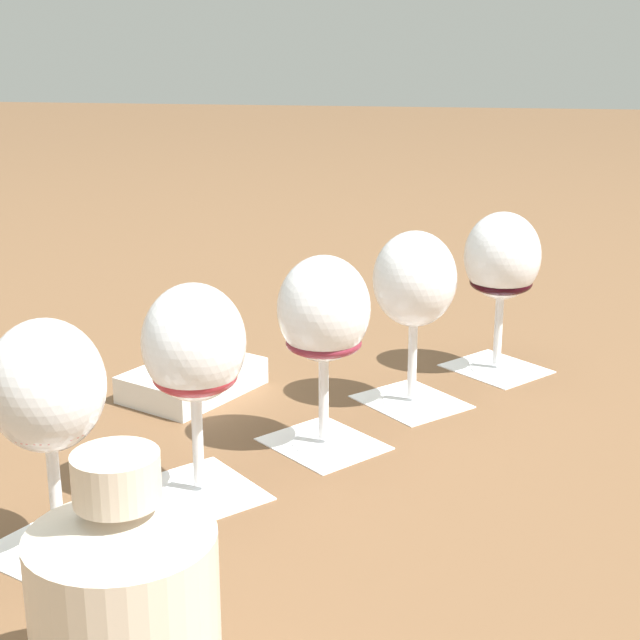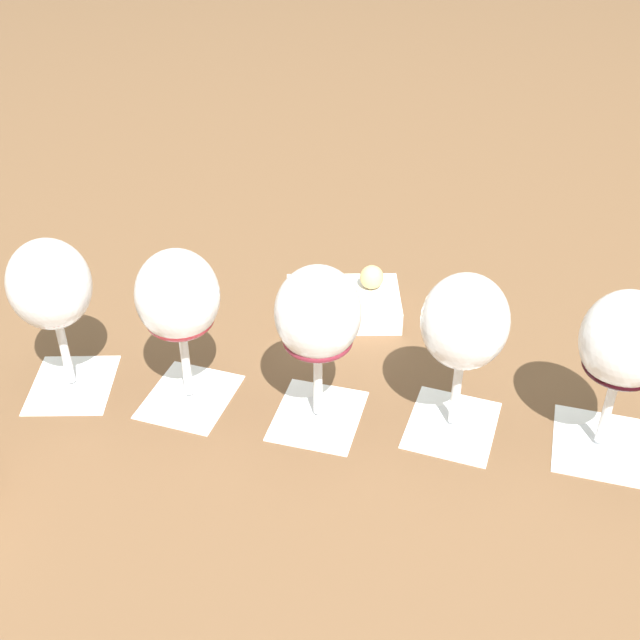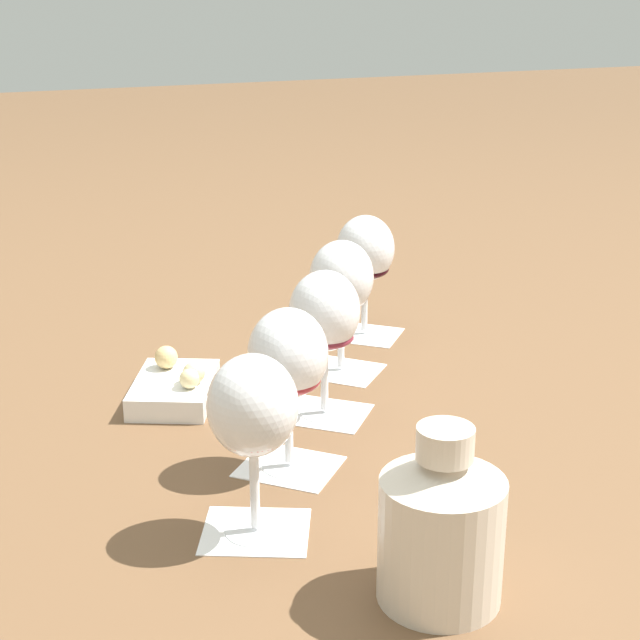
# 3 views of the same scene
# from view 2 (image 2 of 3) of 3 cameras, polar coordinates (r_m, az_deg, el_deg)

# --- Properties ---
(ground_plane) EXTENTS (8.00, 8.00, 0.00)m
(ground_plane) POSITION_cam_2_polar(r_m,az_deg,el_deg) (0.89, -0.15, -6.85)
(ground_plane) COLOR brown
(tasting_card_0) EXTENTS (0.13, 0.14, 0.00)m
(tasting_card_0) POSITION_cam_2_polar(r_m,az_deg,el_deg) (0.97, -17.19, -4.39)
(tasting_card_0) COLOR white
(tasting_card_0) RESTS_ON ground_plane
(tasting_card_1) EXTENTS (0.14, 0.14, 0.00)m
(tasting_card_1) POSITION_cam_2_polar(r_m,az_deg,el_deg) (0.93, -9.24, -5.38)
(tasting_card_1) COLOR white
(tasting_card_1) RESTS_ON ground_plane
(tasting_card_2) EXTENTS (0.14, 0.14, 0.00)m
(tasting_card_2) POSITION_cam_2_polar(r_m,az_deg,el_deg) (0.89, -0.17, -6.61)
(tasting_card_2) COLOR white
(tasting_card_2) RESTS_ON ground_plane
(tasting_card_3) EXTENTS (0.14, 0.14, 0.00)m
(tasting_card_3) POSITION_cam_2_polar(r_m,az_deg,el_deg) (0.89, 9.36, -7.36)
(tasting_card_3) COLOR white
(tasting_card_3) RESTS_ON ground_plane
(tasting_card_4) EXTENTS (0.14, 0.14, 0.00)m
(tasting_card_4) POSITION_cam_2_polar(r_m,az_deg,el_deg) (0.91, 19.15, -8.34)
(tasting_card_4) COLOR white
(tasting_card_4) RESTS_ON ground_plane
(wine_glass_0) EXTENTS (0.09, 0.09, 0.19)m
(wine_glass_0) POSITION_cam_2_polar(r_m,az_deg,el_deg) (0.90, -18.60, 1.98)
(wine_glass_0) COLOR white
(wine_glass_0) RESTS_ON tasting_card_0
(wine_glass_1) EXTENTS (0.09, 0.09, 0.19)m
(wine_glass_1) POSITION_cam_2_polar(r_m,az_deg,el_deg) (0.85, -10.05, 1.27)
(wine_glass_1) COLOR white
(wine_glass_1) RESTS_ON tasting_card_1
(wine_glass_2) EXTENTS (0.09, 0.09, 0.19)m
(wine_glass_2) POSITION_cam_2_polar(r_m,az_deg,el_deg) (0.81, -0.19, 0.23)
(wine_glass_2) COLOR white
(wine_glass_2) RESTS_ON tasting_card_2
(wine_glass_3) EXTENTS (0.09, 0.09, 0.19)m
(wine_glass_3) POSITION_cam_2_polar(r_m,az_deg,el_deg) (0.81, 10.21, -0.60)
(wine_glass_3) COLOR white
(wine_glass_3) RESTS_ON tasting_card_3
(wine_glass_4) EXTENTS (0.09, 0.09, 0.19)m
(wine_glass_4) POSITION_cam_2_polar(r_m,az_deg,el_deg) (0.83, 20.85, -1.78)
(wine_glass_4) COLOR white
(wine_glass_4) RESTS_ON tasting_card_4
(snack_dish) EXTENTS (0.17, 0.15, 0.06)m
(snack_dish) POSITION_cam_2_polar(r_m,az_deg,el_deg) (1.03, 1.67, 1.30)
(snack_dish) COLOR white
(snack_dish) RESTS_ON ground_plane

